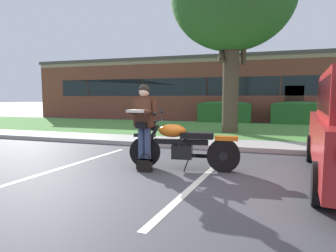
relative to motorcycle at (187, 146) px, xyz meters
name	(u,v)px	position (x,y,z in m)	size (l,w,h in m)	color
ground_plane	(178,181)	(0.03, -0.80, -0.48)	(140.00, 140.00, 0.00)	#424247
curb_strip	(209,147)	(0.03, 2.38, -0.42)	(60.00, 0.20, 0.12)	#B7B2A8
concrete_walk	(213,143)	(0.03, 3.23, -0.44)	(60.00, 1.50, 0.08)	#B7B2A8
grass_lawn	(227,129)	(0.03, 7.30, -0.45)	(60.00, 6.64, 0.06)	#518E3D
stall_stripe_0	(64,167)	(-2.49, -0.60, -0.48)	(0.12, 4.40, 0.01)	silver
stall_stripe_1	(201,179)	(0.40, -0.60, -0.48)	(0.12, 4.40, 0.01)	silver
motorcycle	(187,146)	(0.00, 0.00, 0.00)	(2.24, 0.82, 1.18)	black
rider_person	(144,120)	(-0.85, -0.21, 0.53)	(0.54, 0.60, 1.70)	black
handbag	(145,164)	(-0.75, -0.42, -0.34)	(0.28, 0.13, 0.36)	black
hedge_left	(224,112)	(-0.51, 10.91, 0.17)	(2.94, 0.90, 1.24)	#286028
hedge_center_left	(298,113)	(3.34, 10.91, 0.17)	(2.73, 0.90, 1.24)	#286028
brick_building	(217,90)	(-1.67, 16.15, 1.53)	(24.66, 8.89, 4.02)	brown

